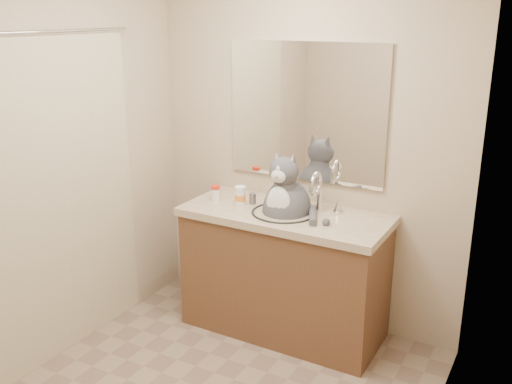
{
  "coord_description": "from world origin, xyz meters",
  "views": [
    {
      "loc": [
        1.52,
        -2.13,
        2.07
      ],
      "look_at": [
        -0.04,
        0.65,
        1.06
      ],
      "focal_mm": 40.0,
      "sensor_mm": 36.0,
      "label": 1
    }
  ],
  "objects_px": {
    "pill_bottle_redcap": "(216,193)",
    "grey_canister": "(253,199)",
    "cat": "(286,206)",
    "pill_bottle_orange": "(240,196)"
  },
  "relations": [
    {
      "from": "pill_bottle_redcap",
      "to": "grey_canister",
      "type": "height_order",
      "value": "pill_bottle_redcap"
    },
    {
      "from": "pill_bottle_redcap",
      "to": "cat",
      "type": "bearing_deg",
      "value": 2.68
    },
    {
      "from": "cat",
      "to": "pill_bottle_orange",
      "type": "distance_m",
      "value": 0.33
    },
    {
      "from": "cat",
      "to": "grey_canister",
      "type": "xyz_separation_m",
      "value": [
        -0.26,
        0.03,
        -0.0
      ]
    },
    {
      "from": "cat",
      "to": "pill_bottle_redcap",
      "type": "distance_m",
      "value": 0.52
    },
    {
      "from": "pill_bottle_orange",
      "to": "grey_canister",
      "type": "height_order",
      "value": "pill_bottle_orange"
    },
    {
      "from": "cat",
      "to": "grey_canister",
      "type": "relative_size",
      "value": 8.45
    },
    {
      "from": "cat",
      "to": "pill_bottle_redcap",
      "type": "xyz_separation_m",
      "value": [
        -0.52,
        -0.02,
        0.01
      ]
    },
    {
      "from": "cat",
      "to": "grey_canister",
      "type": "bearing_deg",
      "value": 173.98
    },
    {
      "from": "pill_bottle_orange",
      "to": "cat",
      "type": "bearing_deg",
      "value": 3.88
    }
  ]
}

